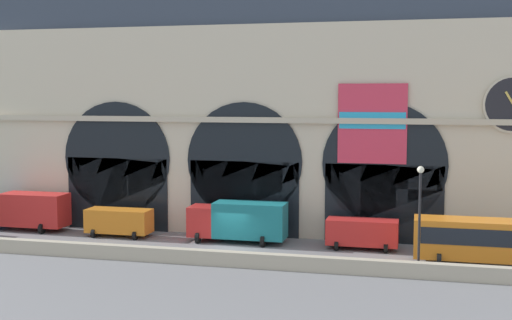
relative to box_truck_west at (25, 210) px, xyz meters
name	(u,v)px	position (x,y,z in m)	size (l,w,h in m)	color
ground_plane	(227,249)	(18.40, -2.83, -1.70)	(200.00, 200.00, 0.00)	slate
quay_parapet_wall	(208,258)	(18.40, -7.42, -1.20)	(90.00, 0.70, 0.99)	#B2A891
station_building	(252,107)	(18.43, 4.52, 8.59)	(46.18, 5.11, 21.25)	beige
box_truck_west	(25,210)	(0.00, 0.00, 0.00)	(7.50, 2.91, 3.12)	#28479E
van_midwest	(119,221)	(8.74, -0.51, -0.45)	(5.20, 2.48, 2.20)	orange
box_truck_center	(239,221)	(18.62, -0.35, 0.00)	(7.50, 2.91, 3.12)	red
van_mideast	(362,232)	(28.02, -0.34, -0.45)	(5.20, 2.48, 2.20)	red
bus_east	(500,240)	(37.22, -3.43, 0.08)	(11.00, 3.25, 3.10)	orange
street_lamp_quayside	(420,206)	(32.06, -6.62, 2.71)	(0.44, 0.44, 6.90)	black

